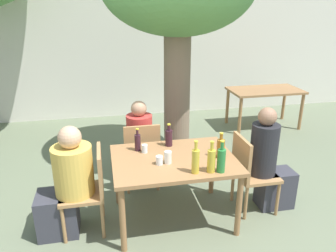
{
  "coord_description": "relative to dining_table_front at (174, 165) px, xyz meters",
  "views": [
    {
      "loc": [
        -0.68,
        -3.02,
        2.25
      ],
      "look_at": [
        0.0,
        0.3,
        0.99
      ],
      "focal_mm": 35.0,
      "sensor_mm": 36.0,
      "label": 1
    }
  ],
  "objects": [
    {
      "name": "ground_plane",
      "position": [
        0.0,
        0.0,
        -0.66
      ],
      "size": [
        30.0,
        30.0,
        0.0
      ],
      "primitive_type": "plane",
      "color": "#667056"
    },
    {
      "name": "cafe_building_wall",
      "position": [
        0.0,
        3.79,
        0.74
      ],
      "size": [
        10.0,
        0.08,
        2.8
      ],
      "color": "silver",
      "rests_on": "ground_plane"
    },
    {
      "name": "dining_table_front",
      "position": [
        0.0,
        0.0,
        0.0
      ],
      "size": [
        1.29,
        0.95,
        0.74
      ],
      "color": "#996B42",
      "rests_on": "ground_plane"
    },
    {
      "name": "dining_table_back",
      "position": [
        2.34,
        2.53,
        -0.01
      ],
      "size": [
        1.35,
        0.74,
        0.74
      ],
      "color": "#996B42",
      "rests_on": "ground_plane"
    },
    {
      "name": "patio_chair_0",
      "position": [
        -0.88,
        0.0,
        -0.15
      ],
      "size": [
        0.44,
        0.44,
        0.9
      ],
      "rotation": [
        0.0,
        0.0,
        -1.57
      ],
      "color": "#A87A4C",
      "rests_on": "ground_plane"
    },
    {
      "name": "patio_chair_1",
      "position": [
        0.88,
        0.0,
        -0.15
      ],
      "size": [
        0.44,
        0.44,
        0.9
      ],
      "rotation": [
        0.0,
        0.0,
        1.57
      ],
      "color": "#A87A4C",
      "rests_on": "ground_plane"
    },
    {
      "name": "patio_chair_2",
      "position": [
        -0.26,
        0.71,
        -0.15
      ],
      "size": [
        0.44,
        0.44,
        0.9
      ],
      "rotation": [
        0.0,
        0.0,
        3.14
      ],
      "color": "#A87A4C",
      "rests_on": "ground_plane"
    },
    {
      "name": "person_seated_0",
      "position": [
        -1.11,
        -0.0,
        -0.12
      ],
      "size": [
        0.6,
        0.39,
        1.17
      ],
      "rotation": [
        0.0,
        0.0,
        -1.57
      ],
      "color": "#383842",
      "rests_on": "ground_plane"
    },
    {
      "name": "person_seated_1",
      "position": [
        1.11,
        -0.0,
        -0.11
      ],
      "size": [
        0.55,
        0.3,
        1.23
      ],
      "rotation": [
        0.0,
        0.0,
        1.57
      ],
      "color": "#383842",
      "rests_on": "ground_plane"
    },
    {
      "name": "person_seated_2",
      "position": [
        -0.26,
        0.95,
        -0.16
      ],
      "size": [
        0.33,
        0.56,
        1.14
      ],
      "rotation": [
        0.0,
        0.0,
        3.14
      ],
      "color": "#383842",
      "rests_on": "ground_plane"
    },
    {
      "name": "amber_bottle_0",
      "position": [
        0.48,
        -0.08,
        0.19
      ],
      "size": [
        0.08,
        0.08,
        0.28
      ],
      "color": "#9E661E",
      "rests_on": "dining_table_front"
    },
    {
      "name": "green_bottle_1",
      "position": [
        0.38,
        -0.38,
        0.21
      ],
      "size": [
        0.08,
        0.08,
        0.32
      ],
      "color": "#287A38",
      "rests_on": "dining_table_front"
    },
    {
      "name": "wine_bottle_2",
      "position": [
        0.02,
        0.33,
        0.19
      ],
      "size": [
        0.08,
        0.08,
        0.26
      ],
      "color": "#331923",
      "rests_on": "dining_table_front"
    },
    {
      "name": "oil_cruet_3",
      "position": [
        0.13,
        -0.35,
        0.21
      ],
      "size": [
        0.07,
        0.07,
        0.33
      ],
      "color": "gold",
      "rests_on": "dining_table_front"
    },
    {
      "name": "oil_cruet_4",
      "position": [
        0.28,
        -0.36,
        0.21
      ],
      "size": [
        0.08,
        0.08,
        0.32
      ],
      "color": "gold",
      "rests_on": "dining_table_front"
    },
    {
      "name": "wine_bottle_5",
      "position": [
        -0.35,
        0.27,
        0.18
      ],
      "size": [
        0.07,
        0.07,
        0.26
      ],
      "color": "#331923",
      "rests_on": "dining_table_front"
    },
    {
      "name": "drinking_glass_0",
      "position": [
        -0.17,
        -0.11,
        0.13
      ],
      "size": [
        0.07,
        0.07,
        0.09
      ],
      "color": "white",
      "rests_on": "dining_table_front"
    },
    {
      "name": "drinking_glass_1",
      "position": [
        -0.08,
        -0.1,
        0.15
      ],
      "size": [
        0.07,
        0.07,
        0.13
      ],
      "color": "silver",
      "rests_on": "dining_table_front"
    },
    {
      "name": "drinking_glass_2",
      "position": [
        -0.28,
        0.2,
        0.13
      ],
      "size": [
        0.06,
        0.06,
        0.09
      ],
      "color": "silver",
      "rests_on": "dining_table_front"
    }
  ]
}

